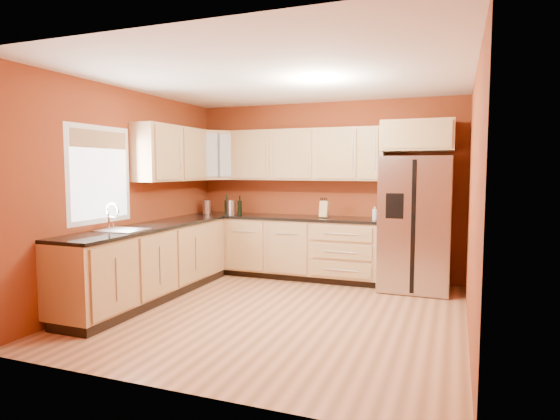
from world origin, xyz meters
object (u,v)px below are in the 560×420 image
at_px(knife_block, 324,209).
at_px(wine_bottle_a, 240,205).
at_px(soap_dispenser, 375,213).
at_px(canister_left, 231,207).
at_px(refrigerator, 415,224).

bearing_deg(knife_block, wine_bottle_a, -177.70).
distance_m(wine_bottle_a, knife_block, 1.34).
relative_size(wine_bottle_a, soap_dispenser, 1.62).
xyz_separation_m(canister_left, wine_bottle_a, (0.12, 0.04, 0.03)).
height_order(wine_bottle_a, knife_block, wine_bottle_a).
height_order(knife_block, soap_dispenser, knife_block).
bearing_deg(soap_dispenser, canister_left, -178.89).
bearing_deg(wine_bottle_a, knife_block, 0.52).
bearing_deg(canister_left, wine_bottle_a, 18.15).
bearing_deg(knife_block, refrigerator, -0.98).
distance_m(canister_left, wine_bottle_a, 0.13).
distance_m(canister_left, knife_block, 1.46).
xyz_separation_m(refrigerator, canister_left, (-2.73, 0.01, 0.14)).
relative_size(refrigerator, soap_dispenser, 9.97).
bearing_deg(refrigerator, soap_dispenser, 174.67).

